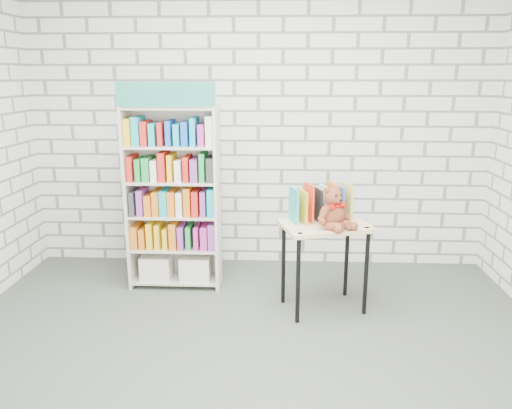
{
  "coord_description": "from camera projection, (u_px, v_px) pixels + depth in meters",
  "views": [
    {
      "loc": [
        0.21,
        -2.91,
        1.88
      ],
      "look_at": [
        0.03,
        0.95,
        0.88
      ],
      "focal_mm": 35.0,
      "sensor_mm": 36.0,
      "label": 1
    }
  ],
  "objects": [
    {
      "name": "bookshelf",
      "position": [
        174.0,
        197.0,
        4.43
      ],
      "size": [
        0.82,
        0.32,
        1.83
      ],
      "color": "beige",
      "rests_on": "ground"
    },
    {
      "name": "room_shell",
      "position": [
        244.0,
        93.0,
        2.85
      ],
      "size": [
        4.52,
        4.02,
        2.81
      ],
      "color": "silver",
      "rests_on": "ground"
    },
    {
      "name": "ground",
      "position": [
        245.0,
        369.0,
        3.3
      ],
      "size": [
        4.5,
        4.5,
        0.0
      ],
      "primitive_type": "plane",
      "color": "#41483D",
      "rests_on": "ground"
    },
    {
      "name": "display_table",
      "position": [
        325.0,
        236.0,
        4.0
      ],
      "size": [
        0.79,
        0.65,
        0.73
      ],
      "color": "#DCC084",
      "rests_on": "ground"
    },
    {
      "name": "teddy_bear",
      "position": [
        334.0,
        211.0,
        3.85
      ],
      "size": [
        0.32,
        0.31,
        0.33
      ],
      "color": "brown",
      "rests_on": "display_table"
    },
    {
      "name": "table_books",
      "position": [
        321.0,
        204.0,
        4.05
      ],
      "size": [
        0.52,
        0.34,
        0.28
      ],
      "color": "#29B3A9",
      "rests_on": "display_table"
    }
  ]
}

